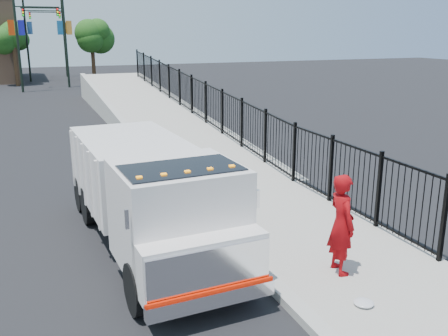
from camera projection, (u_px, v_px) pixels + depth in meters
name	position (u px, v px, depth m)	size (l,w,h in m)	color
ground	(240.00, 255.00, 10.71)	(120.00, 120.00, 0.00)	black
sidewalk	(373.00, 278.00, 9.60)	(3.55, 12.00, 0.12)	#9E998E
curb	(285.00, 296.00, 8.90)	(0.30, 12.00, 0.16)	#ADAAA3
ramp	(154.00, 123.00, 25.79)	(3.95, 24.00, 1.70)	#9E998E
iron_fence	(206.00, 116.00, 22.48)	(0.10, 28.00, 1.80)	black
truck	(150.00, 191.00, 10.65)	(2.61, 7.09, 2.39)	black
worker	(342.00, 224.00, 9.47)	(0.72, 0.47, 1.97)	#92070B
debris	(364.00, 303.00, 8.52)	(0.35, 0.35, 0.09)	silver
light_pole_0	(21.00, 34.00, 37.43)	(3.77, 0.22, 8.00)	black
light_pole_1	(61.00, 33.00, 40.40)	(3.78, 0.22, 8.00)	black
light_pole_2	(30.00, 33.00, 45.19)	(3.78, 0.22, 8.00)	black
light_pole_3	(61.00, 33.00, 49.87)	(3.77, 0.22, 8.00)	black
tree_0	(13.00, 39.00, 41.63)	(2.32, 2.32, 5.16)	#382314
tree_1	(92.00, 38.00, 45.98)	(2.53, 2.53, 5.26)	#382314
tree_2	(14.00, 37.00, 51.74)	(2.62, 2.62, 5.31)	#382314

